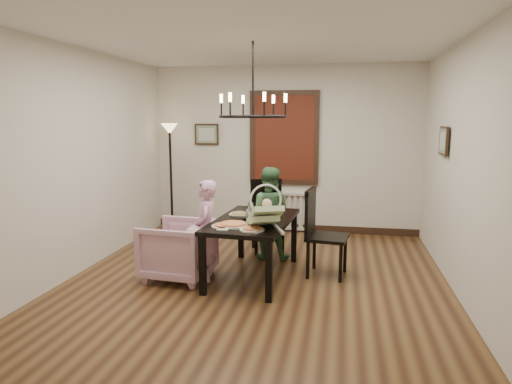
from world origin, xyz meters
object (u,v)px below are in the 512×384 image
(armchair, at_px, (178,250))
(drinking_glass, at_px, (249,215))
(seated_man, at_px, (268,221))
(baby_bouncer, at_px, (265,214))
(chair_far, at_px, (268,216))
(elderly_woman, at_px, (206,239))
(chair_right, at_px, (328,232))
(floor_lamp, at_px, (171,179))
(dining_table, at_px, (253,226))

(armchair, distance_m, drinking_glass, 0.97)
(armchair, height_order, seated_man, seated_man)
(seated_man, xyz_separation_m, baby_bouncer, (0.17, -1.25, 0.37))
(seated_man, height_order, drinking_glass, seated_man)
(chair_far, relative_size, elderly_woman, 1.05)
(drinking_glass, bearing_deg, seated_man, 83.93)
(chair_right, height_order, elderly_woman, chair_right)
(seated_man, bearing_deg, floor_lamp, -34.06)
(dining_table, relative_size, baby_bouncer, 3.07)
(chair_far, bearing_deg, floor_lamp, 135.76)
(floor_lamp, bearing_deg, chair_right, -33.59)
(baby_bouncer, relative_size, drinking_glass, 3.72)
(dining_table, height_order, baby_bouncer, baby_bouncer)
(drinking_glass, distance_m, floor_lamp, 2.78)
(drinking_glass, bearing_deg, floor_lamp, 130.42)
(floor_lamp, bearing_deg, seated_man, -33.29)
(dining_table, bearing_deg, chair_far, 94.40)
(chair_right, distance_m, drinking_glass, 1.00)
(chair_far, relative_size, floor_lamp, 0.59)
(chair_far, distance_m, baby_bouncer, 1.62)
(seated_man, distance_m, drinking_glass, 0.91)
(armchair, distance_m, elderly_woman, 0.38)
(dining_table, relative_size, chair_right, 1.47)
(chair_right, height_order, armchair, chair_right)
(drinking_glass, height_order, floor_lamp, floor_lamp)
(floor_lamp, bearing_deg, armchair, -67.19)
(chair_right, bearing_deg, armchair, 111.50)
(baby_bouncer, distance_m, floor_lamp, 3.24)
(chair_far, distance_m, drinking_glass, 1.21)
(dining_table, xyz_separation_m, chair_far, (0.00, 1.10, -0.11))
(baby_bouncer, height_order, drinking_glass, baby_bouncer)
(floor_lamp, bearing_deg, drinking_glass, -49.58)
(armchair, height_order, drinking_glass, drinking_glass)
(armchair, relative_size, seated_man, 0.74)
(chair_far, bearing_deg, armchair, -141.50)
(seated_man, bearing_deg, dining_table, 85.02)
(elderly_woman, bearing_deg, chair_far, 143.91)
(chair_far, relative_size, baby_bouncer, 2.01)
(dining_table, bearing_deg, elderly_woman, -155.25)
(drinking_glass, xyz_separation_m, floor_lamp, (-1.80, 2.11, 0.10))
(elderly_woman, relative_size, floor_lamp, 0.56)
(armchair, bearing_deg, chair_far, 150.93)
(chair_right, xyz_separation_m, floor_lamp, (-2.72, 1.81, 0.35))
(chair_right, height_order, seated_man, chair_right)
(armchair, bearing_deg, drinking_glass, 103.86)
(elderly_woman, distance_m, drinking_glass, 0.59)
(dining_table, height_order, drinking_glass, drinking_glass)
(chair_right, bearing_deg, baby_bouncer, 143.86)
(baby_bouncer, relative_size, floor_lamp, 0.29)
(elderly_woman, height_order, baby_bouncer, baby_bouncer)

